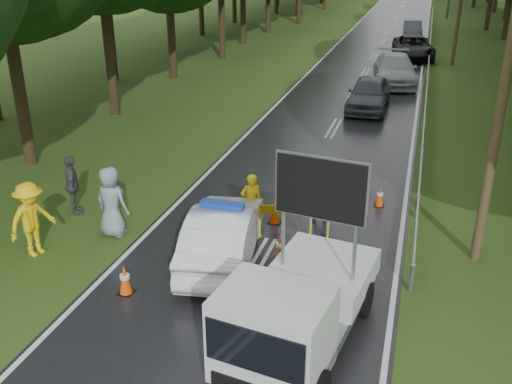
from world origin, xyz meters
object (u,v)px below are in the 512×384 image
at_px(work_truck, 296,309).
at_px(civilian, 326,196).
at_px(police_sedan, 223,234).
at_px(queue_car_first, 369,94).
at_px(officer, 251,202).
at_px(queue_car_fourth, 413,29).
at_px(queue_car_third, 413,47).
at_px(queue_car_second, 395,70).
at_px(barrier, 285,214).

distance_m(work_truck, civilian, 5.81).
bearing_deg(police_sedan, queue_car_first, -106.22).
bearing_deg(officer, queue_car_fourth, -120.11).
bearing_deg(queue_car_fourth, queue_car_third, -93.07).
xyz_separation_m(queue_car_first, queue_car_second, (0.82, 6.00, 0.03)).
distance_m(queue_car_third, queue_car_fourth, 10.38).
relative_size(officer, civilian, 1.03).
height_order(barrier, officer, officer).
xyz_separation_m(queue_car_first, queue_car_third, (1.53, 14.25, -0.02)).
height_order(queue_car_first, queue_car_third, queue_car_first).
relative_size(civilian, queue_car_third, 0.29).
bearing_deg(queue_car_third, police_sedan, -104.60).
bearing_deg(civilian, barrier, -153.49).
bearing_deg(officer, barrier, 135.28).
height_order(officer, queue_car_third, officer).
relative_size(queue_car_first, queue_car_second, 0.82).
height_order(work_truck, officer, work_truck).
relative_size(barrier, officer, 1.44).
bearing_deg(queue_car_third, work_truck, -99.63).
distance_m(police_sedan, queue_car_first, 15.47).
distance_m(barrier, civilian, 1.60).
bearing_deg(work_truck, officer, 124.39).
xyz_separation_m(queue_car_second, queue_car_third, (0.71, 8.25, -0.04)).
relative_size(work_truck, queue_car_first, 1.05).
height_order(work_truck, queue_car_third, work_truck).
relative_size(queue_car_second, queue_car_third, 1.01).
distance_m(work_truck, queue_car_third, 32.55).
xyz_separation_m(work_truck, queue_car_third, (0.99, 32.53, -0.22)).
bearing_deg(police_sedan, civilian, -135.00).
height_order(officer, queue_car_first, officer).
bearing_deg(work_truck, queue_car_first, 100.26).
height_order(barrier, civilian, civilian).
distance_m(civilian, queue_car_third, 26.78).
distance_m(police_sedan, queue_car_fourth, 40.08).
distance_m(officer, civilian, 2.14).
relative_size(officer, queue_car_third, 0.30).
height_order(barrier, queue_car_first, queue_car_first).
relative_size(police_sedan, queue_car_first, 0.99).
bearing_deg(police_sedan, officer, -104.49).
xyz_separation_m(work_truck, officer, (-2.32, 4.79, -0.16)).
relative_size(civilian, queue_car_fourth, 0.40).
height_order(police_sedan, queue_car_second, queue_car_second).
bearing_deg(officer, work_truck, 90.03).
bearing_deg(officer, police_sedan, 58.68).
distance_m(officer, queue_car_first, 13.61).
height_order(work_truck, queue_car_fourth, work_truck).
distance_m(queue_car_second, queue_car_fourth, 18.62).
bearing_deg(barrier, queue_car_fourth, 78.40).
bearing_deg(queue_car_first, queue_car_third, 84.47).
xyz_separation_m(barrier, queue_car_fourth, (1.83, 38.47, -0.08)).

